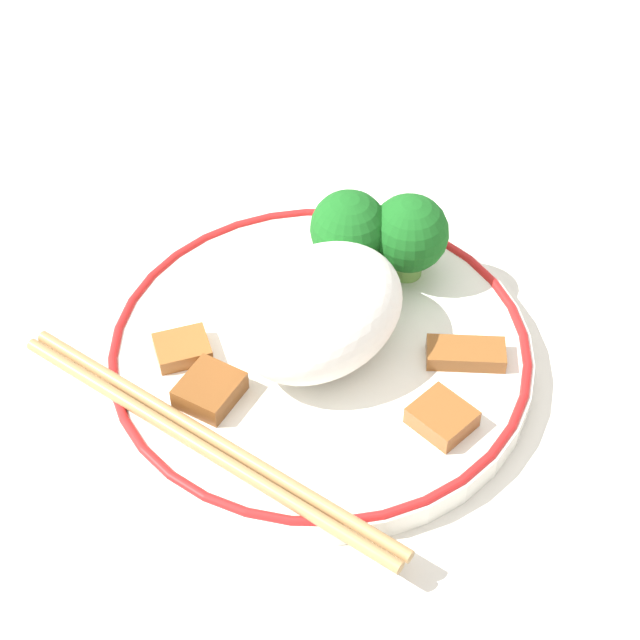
{
  "coord_description": "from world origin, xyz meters",
  "views": [
    {
      "loc": [
        -0.28,
        -0.24,
        0.42
      ],
      "look_at": [
        0.0,
        0.0,
        0.03
      ],
      "focal_mm": 60.0,
      "sensor_mm": 36.0,
      "label": 1
    }
  ],
  "objects_px": {
    "broccoli_back_left": "(408,234)",
    "broccoli_back_center": "(349,230)",
    "plate": "(320,354)",
    "chopsticks": "(202,440)"
  },
  "relations": [
    {
      "from": "chopsticks",
      "to": "broccoli_back_left",
      "type": "bearing_deg",
      "value": -0.43
    },
    {
      "from": "broccoli_back_center",
      "to": "chopsticks",
      "type": "distance_m",
      "value": 0.14
    },
    {
      "from": "broccoli_back_center",
      "to": "chopsticks",
      "type": "xyz_separation_m",
      "value": [
        -0.14,
        -0.02,
        -0.03
      ]
    },
    {
      "from": "plate",
      "to": "broccoli_back_center",
      "type": "relative_size",
      "value": 4.18
    },
    {
      "from": "plate",
      "to": "broccoli_back_left",
      "type": "distance_m",
      "value": 0.08
    },
    {
      "from": "plate",
      "to": "broccoli_back_center",
      "type": "height_order",
      "value": "broccoli_back_center"
    },
    {
      "from": "broccoli_back_left",
      "to": "broccoli_back_center",
      "type": "xyz_separation_m",
      "value": [
        -0.02,
        0.02,
        0.0
      ]
    },
    {
      "from": "plate",
      "to": "chopsticks",
      "type": "relative_size",
      "value": 0.98
    },
    {
      "from": "plate",
      "to": "broccoli_back_center",
      "type": "bearing_deg",
      "value": 25.4
    },
    {
      "from": "broccoli_back_left",
      "to": "chopsticks",
      "type": "relative_size",
      "value": 0.22
    }
  ]
}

